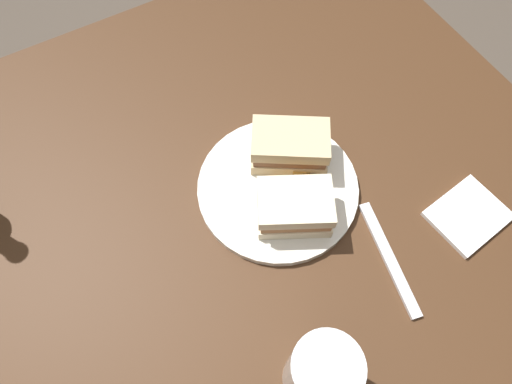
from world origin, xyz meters
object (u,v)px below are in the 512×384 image
object	(u,v)px
pint_glass	(318,374)
fork	(389,258)
plate	(278,188)
napkin	(468,215)
sandwich_half_right	(290,147)
sandwich_half_left	(294,207)

from	to	relation	value
pint_glass	fork	bearing A→B (deg)	-156.73
plate	napkin	bearing A→B (deg)	141.27
pint_glass	fork	xyz separation A→B (m)	(-0.19, -0.08, -0.06)
sandwich_half_right	pint_glass	xyz separation A→B (m)	(0.14, 0.29, 0.02)
napkin	fork	xyz separation A→B (m)	(0.15, -0.01, -0.00)
sandwich_half_right	pint_glass	distance (m)	0.33
napkin	sandwich_half_right	bearing A→B (deg)	-49.51
plate	sandwich_half_left	world-z (taller)	sandwich_half_left
plate	pint_glass	xyz separation A→B (m)	(0.10, 0.26, 0.06)
plate	fork	size ratio (longest dim) A/B	1.39
sandwich_half_right	pint_glass	world-z (taller)	pint_glass
sandwich_half_right	pint_glass	bearing A→B (deg)	63.72
plate	sandwich_half_right	bearing A→B (deg)	-139.24
sandwich_half_left	fork	world-z (taller)	sandwich_half_left
sandwich_half_left	napkin	size ratio (longest dim) A/B	1.17
sandwich_half_right	fork	world-z (taller)	sandwich_half_right
sandwich_half_left	napkin	world-z (taller)	sandwich_half_left
pint_glass	sandwich_half_right	bearing A→B (deg)	-116.28
sandwich_half_right	napkin	xyz separation A→B (m)	(-0.19, 0.22, -0.04)
plate	sandwich_half_left	xyz separation A→B (m)	(0.01, 0.05, 0.04)
sandwich_half_left	sandwich_half_right	distance (m)	0.10
sandwich_half_left	fork	size ratio (longest dim) A/B	0.72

